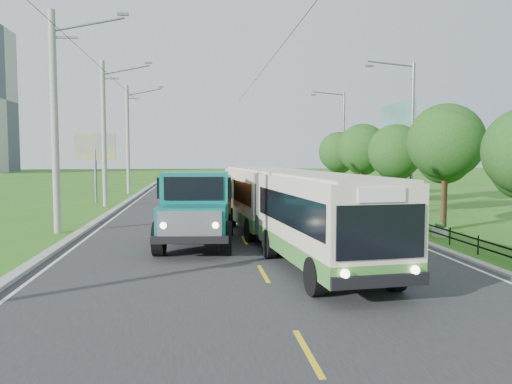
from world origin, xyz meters
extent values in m
plane|color=#2F6317|center=(0.00, 0.00, 0.00)|extent=(240.00, 240.00, 0.00)
cube|color=#28282B|center=(0.00, 20.00, 0.01)|extent=(14.00, 120.00, 0.02)
cube|color=#9E9E99|center=(-7.20, 20.00, 0.07)|extent=(0.40, 120.00, 0.15)
cube|color=#9E9E99|center=(7.15, 20.00, 0.05)|extent=(0.30, 120.00, 0.10)
cube|color=silver|center=(-6.65, 20.00, 0.02)|extent=(0.12, 120.00, 0.00)
cube|color=silver|center=(6.65, 20.00, 0.02)|extent=(0.12, 120.00, 0.00)
cube|color=yellow|center=(0.00, 0.00, 0.02)|extent=(0.12, 2.20, 0.00)
cube|color=black|center=(8.00, 14.00, 0.30)|extent=(0.04, 40.00, 0.60)
cylinder|color=gray|center=(-8.30, 9.00, 5.00)|extent=(0.32, 0.32, 10.00)
cube|color=slate|center=(-7.80, 9.00, 8.80)|extent=(1.20, 0.10, 0.10)
cube|color=slate|center=(-5.20, 9.00, 9.90)|extent=(0.50, 0.18, 0.12)
cylinder|color=gray|center=(-8.30, 21.00, 5.00)|extent=(0.32, 0.32, 10.00)
cube|color=slate|center=(-7.80, 21.00, 8.80)|extent=(1.20, 0.10, 0.10)
cube|color=slate|center=(-5.20, 21.00, 9.90)|extent=(0.50, 0.18, 0.12)
cylinder|color=gray|center=(-8.30, 33.00, 5.00)|extent=(0.32, 0.32, 10.00)
cube|color=slate|center=(-7.80, 33.00, 8.80)|extent=(1.20, 0.10, 0.10)
cube|color=slate|center=(-5.20, 33.00, 9.90)|extent=(0.50, 0.18, 0.12)
cylinder|color=#382314|center=(9.80, 8.00, 1.68)|extent=(0.28, 0.28, 3.36)
sphere|color=#224614|center=(9.80, 8.00, 4.20)|extent=(3.60, 3.60, 3.60)
sphere|color=#224614|center=(10.00, 8.50, 3.48)|extent=(2.64, 2.64, 2.64)
cylinder|color=#382314|center=(9.80, 14.00, 1.51)|extent=(0.28, 0.28, 3.02)
sphere|color=#224614|center=(9.80, 14.00, 3.78)|extent=(3.24, 3.24, 3.24)
sphere|color=#224614|center=(10.00, 14.50, 3.13)|extent=(2.38, 2.38, 2.38)
cylinder|color=#382314|center=(9.80, 20.00, 1.62)|extent=(0.28, 0.28, 3.25)
sphere|color=#224614|center=(9.80, 20.00, 4.06)|extent=(3.48, 3.48, 3.48)
sphere|color=#224614|center=(10.00, 20.50, 3.36)|extent=(2.55, 2.55, 2.55)
cylinder|color=#382314|center=(9.80, 26.00, 1.54)|extent=(0.28, 0.28, 3.08)
sphere|color=#224614|center=(9.80, 26.00, 3.85)|extent=(3.30, 3.30, 3.30)
sphere|color=#224614|center=(10.00, 26.50, 3.19)|extent=(2.42, 2.42, 2.42)
cylinder|color=slate|center=(10.80, 14.00, 4.50)|extent=(0.20, 0.20, 9.00)
cylinder|color=slate|center=(9.40, 14.00, 8.90)|extent=(2.80, 0.10, 0.34)
cube|color=slate|center=(8.10, 14.00, 8.75)|extent=(0.45, 0.16, 0.12)
cylinder|color=slate|center=(10.80, 28.00, 4.50)|extent=(0.20, 0.20, 9.00)
cylinder|color=slate|center=(9.40, 28.00, 8.90)|extent=(2.80, 0.10, 0.34)
cube|color=slate|center=(8.10, 28.00, 8.75)|extent=(0.45, 0.16, 0.12)
cylinder|color=silver|center=(8.60, 6.00, 0.20)|extent=(0.64, 0.64, 0.40)
sphere|color=#224614|center=(8.60, 6.00, 0.45)|extent=(0.44, 0.44, 0.44)
cylinder|color=silver|center=(8.60, 14.00, 0.20)|extent=(0.64, 0.64, 0.40)
sphere|color=#224614|center=(8.60, 14.00, 0.45)|extent=(0.44, 0.44, 0.44)
cylinder|color=silver|center=(8.60, 22.00, 0.20)|extent=(0.64, 0.64, 0.40)
sphere|color=#224614|center=(8.60, 22.00, 0.45)|extent=(0.44, 0.44, 0.44)
cylinder|color=slate|center=(-9.50, 24.00, 2.00)|extent=(0.20, 0.20, 4.00)
cube|color=yellow|center=(-9.50, 24.00, 4.20)|extent=(3.00, 0.15, 2.00)
cylinder|color=slate|center=(12.30, 17.50, 2.50)|extent=(0.24, 0.24, 5.00)
cylinder|color=slate|center=(12.30, 22.50, 2.50)|extent=(0.24, 0.24, 5.00)
cube|color=#144C47|center=(12.30, 20.00, 5.80)|extent=(0.20, 6.00, 3.00)
cube|color=#408234|center=(1.84, -0.09, 0.77)|extent=(3.12, 7.44, 0.53)
cube|color=beige|center=(1.84, -0.09, 1.96)|extent=(3.12, 7.44, 1.86)
cube|color=black|center=(1.84, -0.09, 1.97)|extent=(3.11, 6.87, 0.92)
cube|color=#408234|center=(1.04, 7.82, 0.77)|extent=(3.08, 6.96, 0.53)
cube|color=beige|center=(1.04, 7.82, 1.96)|extent=(3.08, 6.96, 1.86)
cube|color=black|center=(1.04, 7.82, 1.97)|extent=(3.06, 6.39, 0.92)
cube|color=#4C4C4C|center=(1.43, 3.99, 1.70)|extent=(2.35, 1.19, 2.30)
cube|color=black|center=(2.20, -3.71, 1.80)|extent=(2.16, 0.28, 1.25)
cylinder|color=black|center=(0.98, -2.46, 0.50)|extent=(0.41, 1.03, 1.00)
cylinder|color=black|center=(3.15, -2.24, 0.50)|extent=(0.41, 1.03, 1.00)
cylinder|color=black|center=(0.51, 2.24, 0.50)|extent=(0.41, 1.03, 1.00)
cylinder|color=black|center=(2.67, 2.46, 0.50)|extent=(0.41, 1.03, 1.00)
cylinder|color=black|center=(0.18, 5.51, 0.50)|extent=(0.41, 1.03, 1.00)
cylinder|color=black|center=(2.35, 5.73, 0.50)|extent=(0.41, 1.03, 1.00)
cylinder|color=black|center=(-0.27, 9.92, 0.50)|extent=(0.41, 1.03, 1.00)
cylinder|color=black|center=(1.90, 10.14, 0.50)|extent=(0.41, 1.03, 1.00)
cube|color=#116964|center=(-2.14, 2.80, 1.23)|extent=(2.47, 1.76, 1.12)
cube|color=#116964|center=(-2.00, 4.48, 1.79)|extent=(2.60, 1.99, 2.24)
cube|color=black|center=(-2.00, 4.48, 2.35)|extent=(2.82, 1.67, 0.78)
cube|color=black|center=(-1.93, 5.37, 0.73)|extent=(1.67, 6.79, 0.28)
cube|color=orange|center=(-1.77, 7.27, 1.85)|extent=(2.84, 3.56, 1.46)
cylinder|color=black|center=(-3.29, 3.12, 0.62)|extent=(0.49, 1.26, 1.23)
cylinder|color=black|center=(-0.95, 2.93, 0.62)|extent=(0.49, 1.26, 1.23)
cylinder|color=black|center=(-2.92, 7.59, 0.62)|extent=(0.49, 1.26, 1.23)
cylinder|color=black|center=(-0.58, 7.39, 0.62)|extent=(0.49, 1.26, 1.23)
camera|label=1|loc=(-1.94, -14.53, 3.54)|focal=35.00mm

